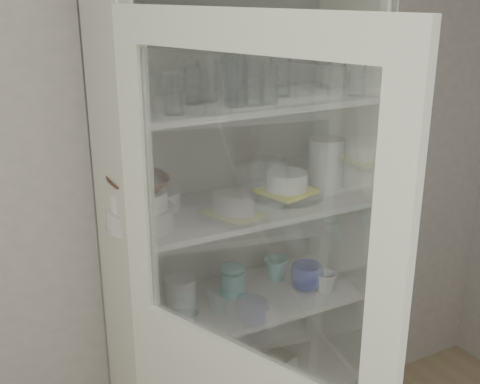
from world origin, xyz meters
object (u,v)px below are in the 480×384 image
goblet_0 (143,78)px  measuring_cups (180,318)px  white_ramekin (287,181)px  grey_bowl_stack (326,162)px  goblet_3 (323,68)px  mug_teal (276,269)px  tin_box (270,365)px  goblet_2 (232,71)px  cream_bowl (139,199)px  white_canister (180,295)px  yellow_trivet (287,191)px  goblet_1 (189,75)px  mug_blue (307,277)px  plate_stack_back (151,199)px  plate_stack_front (140,217)px  glass_platter (287,194)px  teal_jar (232,281)px  terracotta_bowl (138,184)px  mug_white (325,282)px  pantry_cabinet (233,273)px  cream_dish (243,376)px

goblet_0 → measuring_cups: (0.04, -0.15, -0.87)m
white_ramekin → grey_bowl_stack: bearing=9.5°
goblet_3 → measuring_cups: 1.11m
mug_teal → tin_box: size_ratio=0.50×
goblet_2 → cream_bowl: goblet_2 is taller
white_canister → yellow_trivet: bearing=-3.2°
goblet_1 → mug_blue: size_ratio=1.23×
goblet_1 → plate_stack_back: goblet_1 is taller
plate_stack_back → measuring_cups: size_ratio=2.05×
grey_bowl_stack → white_canister: size_ratio=1.44×
plate_stack_front → grey_bowl_stack: 0.82m
glass_platter → teal_jar: bearing=166.5°
plate_stack_front → glass_platter: 0.61m
terracotta_bowl → mug_blue: (0.68, -0.03, -0.50)m
goblet_2 → goblet_3: (0.39, -0.03, -0.01)m
goblet_2 → mug_teal: size_ratio=1.69×
yellow_trivet → white_canister: size_ratio=1.34×
goblet_3 → terracotta_bowl: size_ratio=0.73×
goblet_2 → mug_teal: bearing=-11.2°
plate_stack_back → white_ramekin: (0.51, -0.13, 0.03)m
white_ramekin → glass_platter: bearing=0.0°
yellow_trivet → white_ramekin: bearing=0.0°
terracotta_bowl → measuring_cups: size_ratio=1.96×
goblet_1 → measuring_cups: bearing=-130.8°
goblet_2 → white_canister: 0.87m
grey_bowl_stack → measuring_cups: bearing=-172.8°
goblet_1 → mug_white: size_ratio=1.87×
goblet_0 → grey_bowl_stack: size_ratio=0.87×
pantry_cabinet → mug_teal: bearing=-0.1°
cream_bowl → yellow_trivet: size_ratio=1.03×
mug_teal → measuring_cups: size_ratio=0.96×
goblet_0 → goblet_3: bearing=-0.8°
goblet_2 → plate_stack_front: bearing=-161.9°
mug_blue → tin_box: mug_blue is taller
plate_stack_back → mug_white: size_ratio=2.44×
white_ramekin → mug_blue: white_ramekin is taller
goblet_1 → cream_bowl: bearing=-153.8°
terracotta_bowl → white_canister: (0.16, 0.05, -0.49)m
goblet_1 → glass_platter: 0.60m
plate_stack_front → plate_stack_back: size_ratio=1.07×
goblet_1 → cream_dish: (0.16, -0.10, -1.25)m
mug_white → tin_box: size_ratio=0.44×
plate_stack_back → mug_blue: bearing=-17.4°
goblet_3 → plate_stack_back: size_ratio=0.69×
mug_blue → tin_box: bearing=141.8°
goblet_3 → cream_bowl: bearing=-172.1°
plate_stack_front → grey_bowl_stack: size_ratio=1.16×
goblet_1 → plate_stack_front: size_ratio=0.72×
goblet_0 → goblet_2: goblet_0 is taller
goblet_2 → grey_bowl_stack: goblet_2 is taller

